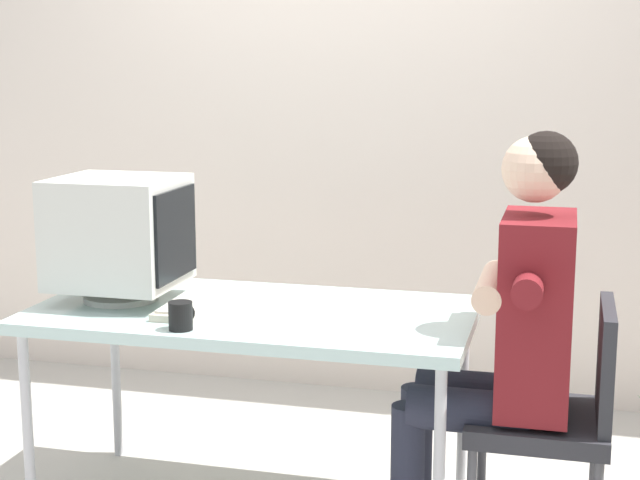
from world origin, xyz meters
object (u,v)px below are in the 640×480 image
Objects in this scene: desk at (253,322)px; keyboard at (193,303)px; office_chair at (558,410)px; desk_mug at (181,316)px; person_seated at (507,326)px; crt_monitor at (120,233)px.

desk is 0.22m from keyboard.
desk is 1.05m from office_chair.
desk_mug reaches higher than keyboard.
keyboard is 0.31× the size of person_seated.
person_seated is at bearing 14.66° from desk_mug.
person_seated is 15.12× the size of desk_mug.
office_chair is at bearing -0.16° from keyboard.
crt_monitor reaches higher than keyboard.
crt_monitor is 1.37m from person_seated.
crt_monitor reaches higher than desk_mug.
person_seated reaches higher than keyboard.
person_seated is (-0.17, -0.00, 0.26)m from office_chair.
desk is at bearing 177.64° from office_chair.
keyboard is at bearing 179.82° from person_seated.
person_seated is (0.86, -0.04, 0.06)m from desk.
keyboard is at bearing -169.14° from desk.
crt_monitor is 1.59m from office_chair.
office_chair is (1.03, -0.04, -0.21)m from desk.
desk_mug is at bearing -165.34° from person_seated.
crt_monitor reaches higher than desk.
office_chair is 1.23m from desk_mug.
office_chair reaches higher than keyboard.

